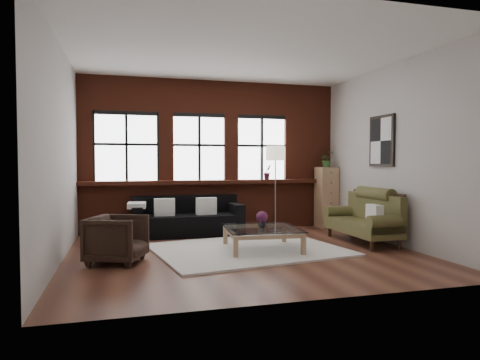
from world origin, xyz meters
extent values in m
plane|color=#4F291D|center=(0.00, 0.00, 0.00)|extent=(5.50, 5.50, 0.00)
plane|color=white|center=(0.00, 0.00, 3.20)|extent=(5.50, 5.50, 0.00)
plane|color=#B7B0AA|center=(0.00, 2.50, 1.60)|extent=(5.50, 0.00, 5.50)
plane|color=#B7B0AA|center=(0.00, -2.50, 1.60)|extent=(5.50, 0.00, 5.50)
plane|color=#B7B0AA|center=(-2.75, 0.00, 1.60)|extent=(0.00, 5.00, 5.00)
plane|color=#B7B0AA|center=(2.75, 0.00, 1.60)|extent=(0.00, 5.00, 5.00)
cube|color=maroon|center=(0.00, 2.35, 1.04)|extent=(5.50, 0.30, 0.08)
cube|color=beige|center=(0.11, 0.15, 0.02)|extent=(3.29, 2.77, 0.03)
cube|color=silver|center=(-1.10, 1.80, 0.58)|extent=(0.41, 0.16, 0.34)
cube|color=silver|center=(-0.27, 1.80, 0.58)|extent=(0.41, 0.17, 0.34)
cube|color=silver|center=(2.22, -0.27, 0.57)|extent=(0.18, 0.39, 0.34)
imported|color=black|center=(-1.97, -0.20, 0.34)|extent=(0.98, 0.97, 0.69)
imported|color=#B2B2B2|center=(0.33, 0.06, 0.45)|extent=(0.17, 0.17, 0.14)
sphere|color=#541C41|center=(0.33, 0.06, 0.56)|extent=(0.19, 0.19, 0.19)
cube|color=#A47D59|center=(2.53, 2.12, 0.67)|extent=(0.42, 0.42, 1.35)
imported|color=#2D5923|center=(2.53, 2.12, 1.52)|extent=(0.34, 0.30, 0.35)
imported|color=#541C41|center=(1.20, 2.32, 1.25)|extent=(0.23, 0.21, 0.33)
camera|label=1|loc=(-1.87, -6.59, 1.46)|focal=32.00mm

